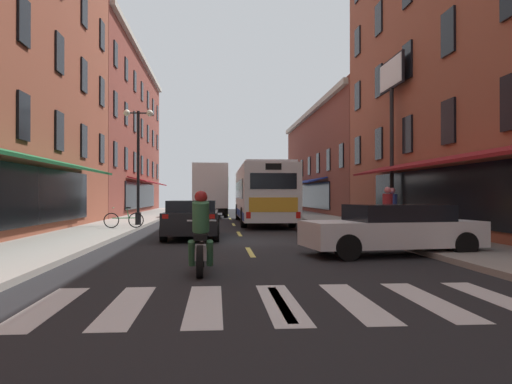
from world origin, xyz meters
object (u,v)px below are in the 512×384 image
Objects in this scene: sedan_near at (193,218)px; sedan_far at (393,229)px; street_lamp_twin at (138,161)px; motorcycle_rider at (201,237)px; box_truck at (210,190)px; sedan_mid at (213,204)px; billboard_sign at (392,99)px; pedestrian_far at (393,209)px; transit_bus at (262,193)px; bicycle_near at (124,220)px; pedestrian_mid at (388,210)px.

sedan_near is 1.01× the size of sedan_far.
motorcycle_rider is at bearing -76.44° from street_lamp_twin.
sedan_far is at bearing -77.97° from box_truck.
sedan_mid is (0.11, 10.62, -1.20)m from box_truck.
billboard_sign is 5.91m from pedestrian_far.
motorcycle_rider is 1.20× the size of pedestrian_far.
motorcycle_rider is at bearing -152.56° from sedan_far.
sedan_mid is at bearing 108.42° from billboard_sign.
sedan_mid is at bearing 98.45° from transit_bus.
sedan_mid is at bearing -10.85° from pedestrian_far.
sedan_far is (5.48, -5.79, -0.03)m from sedan_near.
billboard_sign is 1.37× the size of street_lamp_twin.
sedan_near is at bearing -157.92° from billboard_sign.
box_truck is 24.27m from sedan_far.
box_truck is 18.87m from pedestrian_far.
bicycle_near is (-3.60, -14.19, -1.43)m from box_truck.
sedan_far is at bearing -81.81° from sedan_mid.
transit_bus is 2.53× the size of sedan_near.
transit_bus is at bearing 39.79° from bicycle_near.
sedan_near is 1.08× the size of sedan_mid.
bicycle_near is at bearing 130.38° from sedan_near.
sedan_mid is 2.60× the size of bicycle_near.
billboard_sign is 11.29m from sedan_far.
pedestrian_mid is 1.01× the size of pedestrian_far.
billboard_sign is 0.63× the size of transit_bus.
billboard_sign is 12.31m from street_lamp_twin.
billboard_sign reaches higher than pedestrian_far.
sedan_near reaches higher than sedan_far.
motorcycle_rider is (-8.29, -11.94, -5.27)m from billboard_sign.
sedan_far is (5.05, -23.71, -1.25)m from box_truck.
pedestrian_mid is (10.29, -4.46, 0.53)m from bicycle_near.
sedan_mid is 2.57× the size of pedestrian_mid.
motorcycle_rider is 1.21× the size of bicycle_near.
sedan_far is 14.70m from street_lamp_twin.
motorcycle_rider is at bearing -124.78° from billboard_sign.
sedan_near is 2.82× the size of bicycle_near.
transit_bus is (-5.44, 5.62, -4.31)m from billboard_sign.
motorcycle_rider reaches higher than sedan_mid.
motorcycle_rider is (-4.92, -2.56, 0.02)m from sedan_far.
motorcycle_rider is (0.13, -26.27, -1.22)m from box_truck.
billboard_sign is 1.73× the size of sedan_mid.
billboard_sign is 1.61× the size of sedan_far.
motorcycle_rider is (0.56, -8.35, -0.01)m from sedan_near.
motorcycle_rider is at bearing -89.97° from sedan_mid.
pedestrian_mid reaches higher than motorcycle_rider.
box_truck reaches higher than motorcycle_rider.
box_truck is at bearing -90.61° from sedan_mid.
pedestrian_mid is (3.71, -9.94, -0.64)m from transit_bus.
transit_bus is at bearing 97.84° from sedan_far.
bicycle_near is 0.31× the size of street_lamp_twin.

